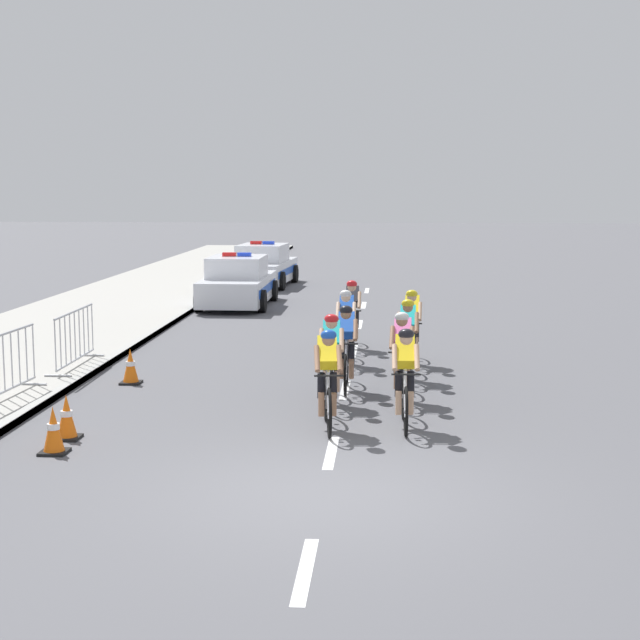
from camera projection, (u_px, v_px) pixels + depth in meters
name	position (u px, v px, depth m)	size (l,w,h in m)	color
ground_plane	(322.00, 493.00, 11.24)	(160.00, 160.00, 0.00)	#56565B
sidewalk_slab	(87.00, 318.00, 25.58)	(4.93, 60.00, 0.12)	#A3A099
kerb_edge	(176.00, 319.00, 25.41)	(0.16, 60.00, 0.13)	#9E9E99
lane_markings_centre	(354.00, 351.00, 20.85)	(0.14, 25.60, 0.01)	white
cyclist_lead	(328.00, 377.00, 14.05)	(0.45, 1.72, 1.56)	black
cyclist_second	(405.00, 376.00, 14.15)	(0.42, 1.72, 1.56)	black
cyclist_third	(332.00, 357.00, 15.69)	(0.43, 1.72, 1.56)	black
cyclist_fourth	(402.00, 354.00, 15.93)	(0.43, 1.72, 1.56)	black
cyclist_fifth	(346.00, 346.00, 16.78)	(0.42, 1.72, 1.56)	black
cyclist_sixth	(408.00, 338.00, 17.67)	(0.42, 1.72, 1.56)	black
cyclist_seventh	(346.00, 325.00, 19.19)	(0.42, 1.72, 1.56)	black
cyclist_eighth	(412.00, 325.00, 19.20)	(0.43, 1.72, 1.56)	black
cyclist_ninth	(352.00, 313.00, 21.08)	(0.42, 1.72, 1.56)	black
police_car_nearest	(238.00, 283.00, 28.43)	(2.00, 4.40, 1.59)	silver
police_car_second	(263.00, 267.00, 34.12)	(2.22, 4.51, 1.59)	silver
crowd_barrier_middle	(4.00, 367.00, 15.61)	(0.62, 2.32, 1.07)	#B7BABF
crowd_barrier_rear	(75.00, 339.00, 18.43)	(0.54, 2.32, 1.07)	#B7BABF
traffic_cone_near	(67.00, 417.00, 13.60)	(0.36, 0.36, 0.64)	black
traffic_cone_mid	(131.00, 367.00, 17.39)	(0.36, 0.36, 0.64)	black
traffic_cone_far	(53.00, 431.00, 12.87)	(0.36, 0.36, 0.64)	black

